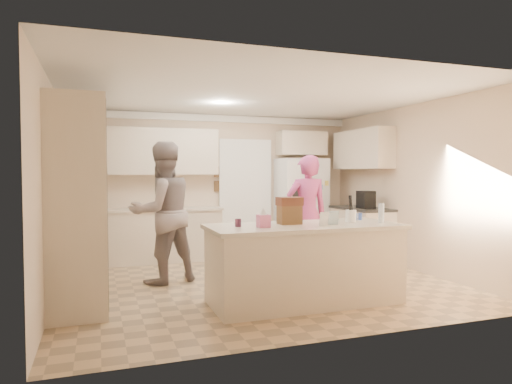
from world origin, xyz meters
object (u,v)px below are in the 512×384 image
object	(u,v)px
coffee_maker	(366,200)
utensil_crock	(351,216)
dollhouse_body	(289,215)
teen_boy	(162,212)
tissue_box	(263,221)
refrigerator	(300,205)
teen_girl	(307,214)
island_base	(304,265)

from	to	relation	value
coffee_maker	utensil_crock	world-z (taller)	coffee_maker
dollhouse_body	teen_boy	distance (m)	1.94
dollhouse_body	tissue_box	bearing A→B (deg)	-153.43
refrigerator	utensil_crock	size ratio (longest dim) A/B	12.00
coffee_maker	tissue_box	xyz separation A→B (m)	(-2.60, -2.00, -0.07)
dollhouse_body	coffee_maker	bearing A→B (deg)	39.29
utensil_crock	tissue_box	distance (m)	1.21
utensil_crock	teen_boy	size ratio (longest dim) A/B	0.08
dollhouse_body	teen_boy	world-z (taller)	teen_boy
teen_boy	teen_girl	bearing A→B (deg)	159.49
refrigerator	dollhouse_body	world-z (taller)	refrigerator
dollhouse_body	teen_boy	bearing A→B (deg)	131.91
coffee_maker	dollhouse_body	bearing A→B (deg)	-140.71
island_base	teen_boy	world-z (taller)	teen_boy
refrigerator	utensil_crock	xyz separation A→B (m)	(-0.75, -3.12, 0.10)
refrigerator	tissue_box	size ratio (longest dim) A/B	12.86
coffee_maker	refrigerator	bearing A→B (deg)	116.99
teen_girl	tissue_box	bearing A→B (deg)	54.69
coffee_maker	island_base	distance (m)	2.87
coffee_maker	dollhouse_body	world-z (taller)	coffee_maker
dollhouse_body	teen_girl	xyz separation A→B (m)	(0.90, 1.41, -0.13)
island_base	teen_girl	xyz separation A→B (m)	(0.75, 1.51, 0.46)
island_base	dollhouse_body	distance (m)	0.62
coffee_maker	teen_girl	size ratio (longest dim) A/B	0.17
tissue_box	teen_boy	xyz separation A→B (m)	(-0.90, 1.64, -0.01)
island_base	teen_girl	distance (m)	1.75
coffee_maker	island_base	world-z (taller)	coffee_maker
refrigerator	island_base	bearing A→B (deg)	-117.03
coffee_maker	teen_boy	world-z (taller)	teen_boy
tissue_box	teen_girl	world-z (taller)	teen_girl
utensil_crock	teen_girl	world-z (taller)	teen_girl
tissue_box	utensil_crock	bearing A→B (deg)	7.13
teen_boy	teen_girl	world-z (taller)	teen_boy
refrigerator	teen_boy	world-z (taller)	teen_boy
island_base	coffee_maker	bearing A→B (deg)	42.83
utensil_crock	teen_girl	distance (m)	1.47
refrigerator	teen_girl	bearing A→B (deg)	-114.60
coffee_maker	tissue_box	size ratio (longest dim) A/B	2.14
refrigerator	dollhouse_body	bearing A→B (deg)	-119.99
coffee_maker	teen_boy	bearing A→B (deg)	-174.18
island_base	teen_boy	xyz separation A→B (m)	(-1.45, 1.54, 0.54)
tissue_box	teen_boy	bearing A→B (deg)	118.59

